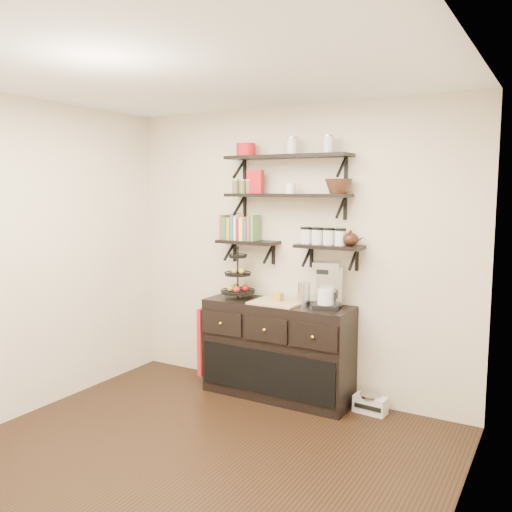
% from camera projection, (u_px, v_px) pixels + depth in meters
% --- Properties ---
extents(floor, '(3.50, 3.50, 0.00)m').
position_uv_depth(floor, '(181.00, 469.00, 3.78)').
color(floor, black).
rests_on(floor, ground).
extents(ceiling, '(3.50, 3.50, 0.02)m').
position_uv_depth(ceiling, '(174.00, 70.00, 3.45)').
color(ceiling, white).
rests_on(ceiling, back_wall).
extents(back_wall, '(3.50, 0.02, 2.70)m').
position_uv_depth(back_wall, '(293.00, 252.00, 5.12)').
color(back_wall, silver).
rests_on(back_wall, ground).
extents(left_wall, '(0.02, 3.50, 2.70)m').
position_uv_depth(left_wall, '(10.00, 261.00, 4.48)').
color(left_wall, silver).
rests_on(left_wall, ground).
extents(right_wall, '(0.02, 3.50, 2.70)m').
position_uv_depth(right_wall, '(451.00, 307.00, 2.75)').
color(right_wall, silver).
rests_on(right_wall, ground).
extents(shelf_top, '(1.20, 0.27, 0.23)m').
position_uv_depth(shelf_top, '(287.00, 157.00, 4.90)').
color(shelf_top, black).
rests_on(shelf_top, back_wall).
extents(shelf_mid, '(1.20, 0.27, 0.23)m').
position_uv_depth(shelf_mid, '(287.00, 196.00, 4.94)').
color(shelf_mid, black).
rests_on(shelf_mid, back_wall).
extents(shelf_low_left, '(0.60, 0.25, 0.23)m').
position_uv_depth(shelf_low_left, '(248.00, 243.00, 5.22)').
color(shelf_low_left, black).
rests_on(shelf_low_left, back_wall).
extents(shelf_low_right, '(0.60, 0.25, 0.23)m').
position_uv_depth(shelf_low_right, '(330.00, 247.00, 4.80)').
color(shelf_low_right, black).
rests_on(shelf_low_right, back_wall).
extents(cookbooks, '(0.36, 0.15, 0.26)m').
position_uv_depth(cookbooks, '(240.00, 228.00, 5.24)').
color(cookbooks, '#AE4921').
rests_on(cookbooks, shelf_low_left).
extents(glass_canisters, '(0.43, 0.10, 0.13)m').
position_uv_depth(glass_canisters, '(323.00, 237.00, 4.82)').
color(glass_canisters, silver).
rests_on(glass_canisters, shelf_low_right).
extents(sideboard, '(1.40, 0.50, 0.92)m').
position_uv_depth(sideboard, '(277.00, 350.00, 5.05)').
color(sideboard, black).
rests_on(sideboard, floor).
extents(fruit_stand, '(0.32, 0.32, 0.48)m').
position_uv_depth(fruit_stand, '(238.00, 281.00, 5.19)').
color(fruit_stand, black).
rests_on(fruit_stand, sideboard).
extents(candle, '(0.08, 0.08, 0.08)m').
position_uv_depth(candle, '(278.00, 297.00, 4.99)').
color(candle, '#A47F25').
rests_on(candle, sideboard).
extents(coffee_maker, '(0.27, 0.27, 0.42)m').
position_uv_depth(coffee_maker, '(328.00, 286.00, 4.75)').
color(coffee_maker, black).
rests_on(coffee_maker, sideboard).
extents(thermal_carafe, '(0.11, 0.11, 0.22)m').
position_uv_depth(thermal_carafe, '(304.00, 294.00, 4.83)').
color(thermal_carafe, silver).
rests_on(thermal_carafe, sideboard).
extents(apron, '(0.04, 0.28, 0.66)m').
position_uv_depth(apron, '(207.00, 340.00, 5.32)').
color(apron, maroon).
rests_on(apron, sideboard).
extents(radio, '(0.29, 0.20, 0.17)m').
position_uv_depth(radio, '(370.00, 404.00, 4.72)').
color(radio, silver).
rests_on(radio, floor).
extents(recipe_box, '(0.16, 0.07, 0.22)m').
position_uv_depth(recipe_box, '(255.00, 182.00, 5.09)').
color(recipe_box, red).
rests_on(recipe_box, shelf_mid).
extents(walnut_bowl, '(0.24, 0.24, 0.13)m').
position_uv_depth(walnut_bowl, '(338.00, 186.00, 4.68)').
color(walnut_bowl, black).
rests_on(walnut_bowl, shelf_mid).
extents(ramekins, '(0.09, 0.09, 0.10)m').
position_uv_depth(ramekins, '(291.00, 188.00, 4.91)').
color(ramekins, white).
rests_on(ramekins, shelf_mid).
extents(teapot, '(0.21, 0.18, 0.14)m').
position_uv_depth(teapot, '(351.00, 238.00, 4.69)').
color(teapot, black).
rests_on(teapot, shelf_low_right).
extents(red_pot, '(0.18, 0.18, 0.12)m').
position_uv_depth(red_pot, '(246.00, 150.00, 5.10)').
color(red_pot, red).
rests_on(red_pot, shelf_top).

